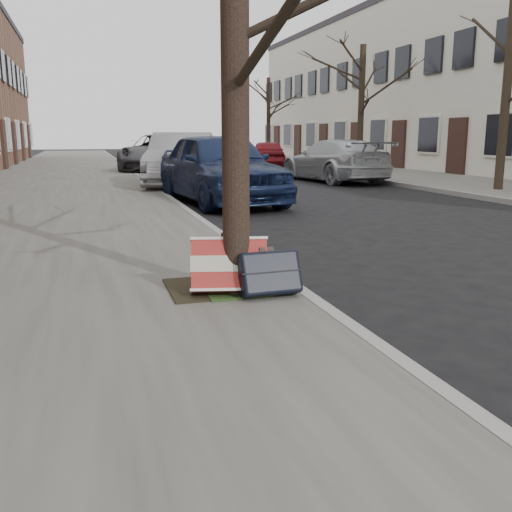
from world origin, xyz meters
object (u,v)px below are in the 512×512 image
object	(u,v)px
car_near_front	(220,167)
car_near_mid	(182,160)
suitcase_red	(229,266)
suitcase_navy	(269,273)

from	to	relation	value
car_near_front	car_near_mid	distance (m)	3.99
suitcase_red	car_near_mid	bearing A→B (deg)	96.01
car_near_front	car_near_mid	world-z (taller)	car_near_front
car_near_front	car_near_mid	bearing A→B (deg)	85.90
suitcase_red	car_near_mid	xyz separation A→B (m)	(1.56, 11.74, 0.41)
suitcase_red	suitcase_navy	bearing A→B (deg)	-14.87
suitcase_navy	car_near_front	world-z (taller)	car_near_front
suitcase_navy	car_near_front	distance (m)	8.06
suitcase_navy	car_near_mid	size ratio (longest dim) A/B	0.11
suitcase_navy	car_near_mid	world-z (taller)	car_near_mid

